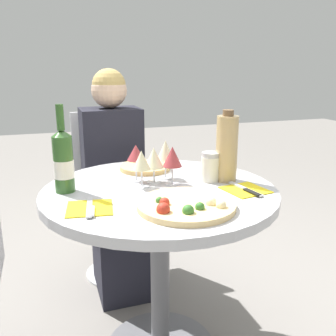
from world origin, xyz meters
name	(u,v)px	position (x,y,z in m)	size (l,w,h in m)	color
dining_table	(160,226)	(0.00, 0.00, 0.60)	(0.91, 0.91, 0.76)	slate
chair_behind_diner	(111,196)	(-0.06, 0.78, 0.47)	(0.40, 0.40, 0.96)	silver
seated_diner	(116,191)	(-0.06, 0.62, 0.55)	(0.32, 0.48, 1.21)	black
pizza_large	(186,205)	(0.02, -0.24, 0.77)	(0.33, 0.33, 0.05)	#E5C17F
pizza_small_far	(146,167)	(0.02, 0.28, 0.77)	(0.23, 0.23, 0.05)	#DBB26B
wine_bottle	(63,161)	(-0.35, 0.07, 0.88)	(0.08, 0.08, 0.33)	#2D5623
tall_carafe	(227,148)	(0.29, 0.01, 0.90)	(0.09, 0.09, 0.29)	tan
sugar_shaker	(210,167)	(0.22, 0.02, 0.82)	(0.08, 0.08, 0.12)	silver
wine_glass_back_left	(136,154)	(-0.06, 0.12, 0.88)	(0.07, 0.07, 0.15)	silver
wine_glass_center	(154,158)	(0.00, 0.08, 0.86)	(0.08, 0.08, 0.15)	silver
wine_glass_front_left	(141,161)	(-0.06, 0.03, 0.87)	(0.07, 0.07, 0.15)	silver
wine_glass_front_right	(172,157)	(0.06, 0.03, 0.87)	(0.08, 0.08, 0.15)	silver
wine_glass_back_right	(165,151)	(0.06, 0.12, 0.88)	(0.07, 0.07, 0.16)	silver
place_setting_left	(90,208)	(-0.29, -0.14, 0.76)	(0.17, 0.19, 0.01)	yellow
place_setting_right	(246,190)	(0.30, -0.14, 0.76)	(0.17, 0.19, 0.01)	yellow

